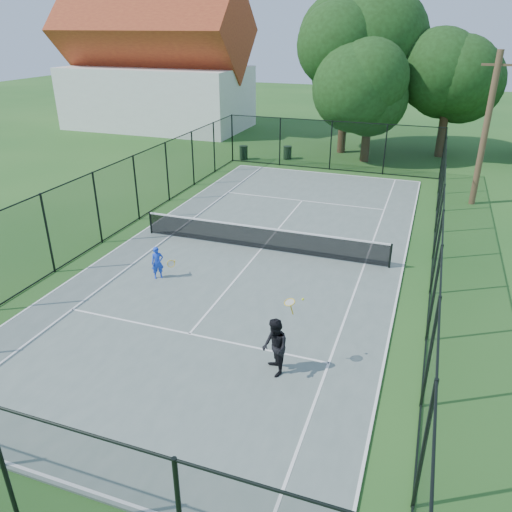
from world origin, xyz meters
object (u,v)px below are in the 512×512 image
(utility_pole, at_px, (486,130))
(trash_bin_left, at_px, (244,153))
(tennis_net, at_px, (261,237))
(player_blue, at_px, (158,263))
(player_black, at_px, (275,347))
(trash_bin_right, at_px, (287,153))

(utility_pole, bearing_deg, trash_bin_left, 161.85)
(tennis_net, relative_size, trash_bin_left, 11.09)
(trash_bin_left, bearing_deg, player_blue, -78.99)
(utility_pole, bearing_deg, player_blue, -130.58)
(utility_pole, xyz_separation_m, player_black, (-5.27, -16.25, -2.82))
(trash_bin_left, height_order, utility_pole, utility_pole)
(player_blue, bearing_deg, player_black, -33.99)
(tennis_net, relative_size, player_black, 4.98)
(trash_bin_left, distance_m, player_blue, 17.50)
(tennis_net, distance_m, player_black, 7.80)
(utility_pole, distance_m, player_blue, 16.81)
(player_black, bearing_deg, utility_pole, 72.03)
(player_blue, distance_m, player_black, 6.61)
(tennis_net, xyz_separation_m, player_black, (2.87, -7.25, 0.27))
(trash_bin_right, xyz_separation_m, player_black, (6.10, -21.98, 0.41))
(tennis_net, xyz_separation_m, player_blue, (-2.62, -3.56, 0.07))
(utility_pole, relative_size, player_blue, 6.17)
(trash_bin_left, bearing_deg, trash_bin_right, 21.98)
(trash_bin_right, xyz_separation_m, player_blue, (0.61, -18.28, 0.21))
(trash_bin_right, bearing_deg, trash_bin_left, -158.02)
(trash_bin_right, bearing_deg, player_blue, -88.08)
(trash_bin_right, distance_m, player_black, 22.81)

